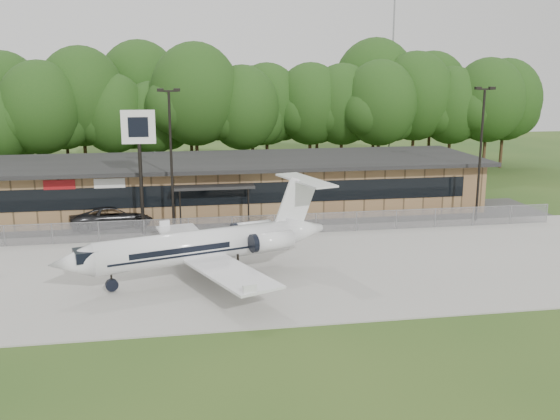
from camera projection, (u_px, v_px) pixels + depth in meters
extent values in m
plane|color=#274719|center=(283.00, 320.00, 29.34)|extent=(160.00, 160.00, 0.00)
cube|color=#9E9B93|center=(260.00, 267.00, 37.02)|extent=(64.00, 18.00, 0.08)
cube|color=#383835|center=(240.00, 221.00, 48.08)|extent=(50.00, 9.00, 0.06)
cube|color=olive|center=(234.00, 186.00, 51.96)|extent=(40.00, 10.00, 4.00)
cube|color=black|center=(240.00, 194.00, 47.07)|extent=(36.00, 0.08, 1.60)
cube|color=black|center=(234.00, 161.00, 51.00)|extent=(41.00, 11.50, 0.30)
cube|color=black|center=(214.00, 187.00, 46.03)|extent=(6.00, 1.60, 0.20)
cube|color=maroon|center=(59.00, 185.00, 44.67)|extent=(2.20, 0.06, 0.70)
cube|color=silver|center=(110.00, 183.00, 45.24)|extent=(2.20, 0.06, 0.70)
cube|color=gray|center=(246.00, 226.00, 43.59)|extent=(46.00, 0.03, 1.50)
cube|color=gray|center=(246.00, 216.00, 43.42)|extent=(46.00, 0.04, 0.04)
cylinder|color=gray|center=(392.00, 60.00, 76.30)|extent=(0.20, 0.20, 25.00)
cylinder|color=black|center=(171.00, 165.00, 43.27)|extent=(0.18, 0.18, 10.00)
cube|color=black|center=(169.00, 91.00, 42.15)|extent=(1.20, 0.12, 0.12)
cube|color=black|center=(160.00, 90.00, 42.04)|extent=(0.45, 0.30, 0.22)
cube|color=black|center=(177.00, 90.00, 42.22)|extent=(0.45, 0.30, 0.22)
cylinder|color=black|center=(480.00, 157.00, 47.04)|extent=(0.18, 0.18, 10.00)
cube|color=black|center=(485.00, 89.00, 45.91)|extent=(1.20, 0.12, 0.12)
cube|color=black|center=(478.00, 88.00, 45.81)|extent=(0.45, 0.30, 0.22)
cube|color=black|center=(492.00, 88.00, 45.99)|extent=(0.45, 0.30, 0.22)
cylinder|color=silver|center=(196.00, 248.00, 34.35)|extent=(11.13, 4.91, 1.78)
cone|color=silver|center=(70.00, 264.00, 31.46)|extent=(2.64, 2.34, 1.78)
cone|color=silver|center=(303.00, 231.00, 37.26)|extent=(2.85, 2.40, 1.78)
cube|color=silver|center=(230.00, 274.00, 31.51)|extent=(4.26, 7.08, 0.13)
cube|color=silver|center=(185.00, 239.00, 37.90)|extent=(4.26, 7.08, 0.13)
cylinder|color=silver|center=(272.00, 242.00, 34.84)|extent=(2.63, 1.66, 1.00)
cylinder|color=silver|center=(252.00, 231.00, 37.26)|extent=(2.63, 1.66, 1.00)
cube|color=silver|center=(295.00, 206.00, 36.66)|extent=(2.66, 0.94, 3.34)
cube|color=silver|center=(306.00, 182.00, 36.64)|extent=(2.86, 5.30, 0.11)
cube|color=black|center=(86.00, 256.00, 31.73)|extent=(1.45, 1.60, 0.55)
cube|color=black|center=(230.00, 269.00, 35.55)|extent=(1.62, 2.81, 0.78)
cylinder|color=black|center=(112.00, 286.00, 32.66)|extent=(0.83, 0.83, 0.24)
imported|color=#2A2B2D|center=(112.00, 216.00, 46.21)|extent=(6.52, 4.07, 1.68)
cylinder|color=black|center=(141.00, 177.00, 43.39)|extent=(0.26, 0.26, 8.36)
cube|color=silver|center=(138.00, 127.00, 42.62)|extent=(2.31, 0.32, 2.30)
cube|color=black|center=(138.00, 127.00, 42.49)|extent=(1.36, 0.08, 1.36)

